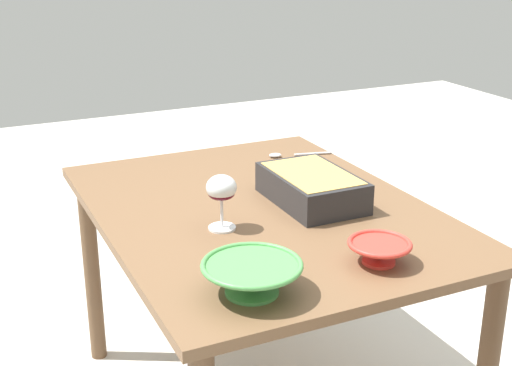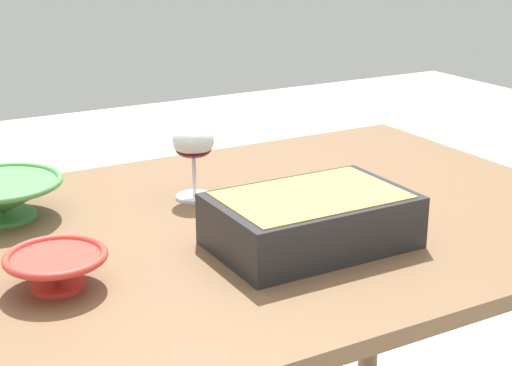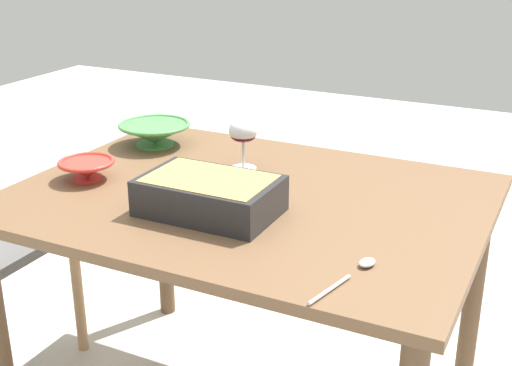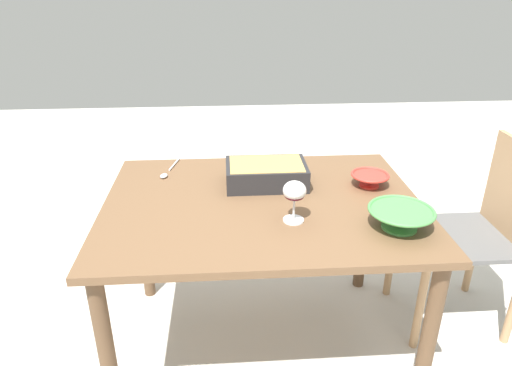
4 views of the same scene
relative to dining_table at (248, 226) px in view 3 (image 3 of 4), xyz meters
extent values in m
cube|color=brown|center=(0.00, 0.00, 0.08)|extent=(1.21, 0.91, 0.03)
cylinder|color=brown|center=(-0.55, -0.40, -0.28)|extent=(0.06, 0.06, 0.69)
cylinder|color=brown|center=(0.55, -0.40, -0.28)|extent=(0.06, 0.06, 0.69)
cylinder|color=tan|center=(0.68, -0.06, -0.41)|extent=(0.04, 0.04, 0.43)
cylinder|color=white|center=(0.10, -0.16, 0.10)|extent=(0.07, 0.07, 0.01)
cylinder|color=white|center=(0.10, -0.16, 0.14)|extent=(0.01, 0.01, 0.08)
ellipsoid|color=white|center=(0.10, -0.16, 0.21)|extent=(0.08, 0.08, 0.07)
ellipsoid|color=#4C0A19|center=(0.10, -0.16, 0.20)|extent=(0.07, 0.07, 0.04)
cube|color=#262628|center=(0.03, 0.15, 0.14)|extent=(0.33, 0.21, 0.09)
cube|color=tan|center=(0.03, 0.15, 0.17)|extent=(0.30, 0.19, 0.02)
cylinder|color=#4C994C|center=(0.45, -0.24, 0.10)|extent=(0.12, 0.12, 0.01)
cone|color=#4C994C|center=(0.45, -0.24, 0.13)|extent=(0.22, 0.22, 0.06)
torus|color=#4C994C|center=(0.45, -0.24, 0.16)|extent=(0.23, 0.23, 0.01)
cylinder|color=red|center=(0.45, 0.10, 0.10)|extent=(0.08, 0.08, 0.01)
cone|color=red|center=(0.45, 0.10, 0.12)|extent=(0.15, 0.15, 0.04)
torus|color=red|center=(0.45, 0.10, 0.14)|extent=(0.16, 0.16, 0.01)
cylinder|color=silver|center=(-0.37, 0.38, 0.10)|extent=(0.04, 0.14, 0.01)
ellipsoid|color=silver|center=(-0.40, 0.25, 0.10)|extent=(0.04, 0.05, 0.01)
camera|label=1|loc=(1.70, -0.81, 0.85)|focal=49.31mm
camera|label=2|loc=(0.71, 1.17, 0.61)|focal=54.88mm
camera|label=3|loc=(-0.76, 1.48, 0.76)|focal=47.97mm
camera|label=4|loc=(-0.13, -1.59, 0.90)|focal=32.60mm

